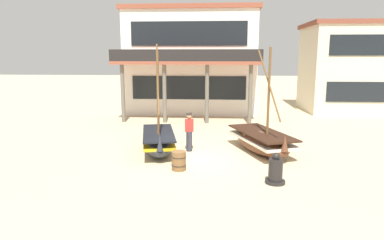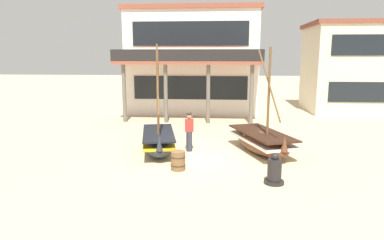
{
  "view_description": "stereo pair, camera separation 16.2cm",
  "coord_description": "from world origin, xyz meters",
  "px_view_note": "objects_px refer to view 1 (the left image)",
  "views": [
    {
      "loc": [
        1.06,
        -13.66,
        4.12
      ],
      "look_at": [
        0.0,
        1.0,
        1.4
      ],
      "focal_mm": 32.7,
      "sensor_mm": 36.0,
      "label": 1
    },
    {
      "loc": [
        1.22,
        -13.65,
        4.12
      ],
      "look_at": [
        0.0,
        1.0,
        1.4
      ],
      "focal_mm": 32.7,
      "sensor_mm": 36.0,
      "label": 2
    }
  ],
  "objects_px": {
    "fisherman_by_hull": "(189,132)",
    "harbor_building_main": "(192,61)",
    "harbor_building_annex": "(371,67)",
    "fishing_boat_centre_large": "(158,141)",
    "capstan_winch": "(275,171)",
    "wooden_barrel": "(179,161)",
    "fishing_boat_near_left": "(262,141)"
  },
  "relations": [
    {
      "from": "fisherman_by_hull",
      "to": "harbor_building_main",
      "type": "height_order",
      "value": "harbor_building_main"
    },
    {
      "from": "harbor_building_main",
      "to": "harbor_building_annex",
      "type": "bearing_deg",
      "value": 0.48
    },
    {
      "from": "harbor_building_main",
      "to": "fishing_boat_centre_large",
      "type": "bearing_deg",
      "value": -92.55
    },
    {
      "from": "fisherman_by_hull",
      "to": "capstan_winch",
      "type": "relative_size",
      "value": 1.63
    },
    {
      "from": "fisherman_by_hull",
      "to": "capstan_winch",
      "type": "bearing_deg",
      "value": -49.9
    },
    {
      "from": "fisherman_by_hull",
      "to": "harbor_building_main",
      "type": "bearing_deg",
      "value": 93.5
    },
    {
      "from": "fisherman_by_hull",
      "to": "harbor_building_annex",
      "type": "height_order",
      "value": "harbor_building_annex"
    },
    {
      "from": "wooden_barrel",
      "to": "harbor_building_annex",
      "type": "height_order",
      "value": "harbor_building_annex"
    },
    {
      "from": "fishing_boat_centre_large",
      "to": "harbor_building_main",
      "type": "xyz_separation_m",
      "value": [
        0.55,
        12.47,
        3.23
      ]
    },
    {
      "from": "fishing_boat_near_left",
      "to": "fisherman_by_hull",
      "type": "xyz_separation_m",
      "value": [
        -3.12,
        0.01,
        0.32
      ]
    },
    {
      "from": "fisherman_by_hull",
      "to": "fishing_boat_near_left",
      "type": "bearing_deg",
      "value": -0.2
    },
    {
      "from": "fishing_boat_near_left",
      "to": "harbor_building_annex",
      "type": "distance_m",
      "value": 15.68
    },
    {
      "from": "fisherman_by_hull",
      "to": "fishing_boat_centre_large",
      "type": "bearing_deg",
      "value": -165.29
    },
    {
      "from": "fishing_boat_centre_large",
      "to": "wooden_barrel",
      "type": "bearing_deg",
      "value": -63.47
    },
    {
      "from": "capstan_winch",
      "to": "harbor_building_main",
      "type": "distance_m",
      "value": 16.63
    },
    {
      "from": "fishing_boat_centre_large",
      "to": "fisherman_by_hull",
      "type": "xyz_separation_m",
      "value": [
        1.3,
        0.34,
        0.32
      ]
    },
    {
      "from": "harbor_building_annex",
      "to": "wooden_barrel",
      "type": "bearing_deg",
      "value": -130.54
    },
    {
      "from": "capstan_winch",
      "to": "harbor_building_annex",
      "type": "xyz_separation_m",
      "value": [
        9.39,
        15.94,
        2.84
      ]
    },
    {
      "from": "fishing_boat_near_left",
      "to": "fisherman_by_hull",
      "type": "distance_m",
      "value": 3.13
    },
    {
      "from": "fishing_boat_near_left",
      "to": "harbor_building_main",
      "type": "distance_m",
      "value": 13.14
    },
    {
      "from": "wooden_barrel",
      "to": "harbor_building_main",
      "type": "relative_size",
      "value": 0.07
    },
    {
      "from": "wooden_barrel",
      "to": "harbor_building_annex",
      "type": "distance_m",
      "value": 19.73
    },
    {
      "from": "capstan_winch",
      "to": "wooden_barrel",
      "type": "height_order",
      "value": "capstan_winch"
    },
    {
      "from": "fishing_boat_near_left",
      "to": "fishing_boat_centre_large",
      "type": "bearing_deg",
      "value": -175.73
    },
    {
      "from": "capstan_winch",
      "to": "harbor_building_annex",
      "type": "bearing_deg",
      "value": 59.5
    },
    {
      "from": "fishing_boat_near_left",
      "to": "capstan_winch",
      "type": "relative_size",
      "value": 4.31
    },
    {
      "from": "harbor_building_annex",
      "to": "harbor_building_main",
      "type": "bearing_deg",
      "value": -179.52
    },
    {
      "from": "fisherman_by_hull",
      "to": "capstan_winch",
      "type": "xyz_separation_m",
      "value": [
        3.12,
        -3.7,
        -0.42
      ]
    },
    {
      "from": "harbor_building_main",
      "to": "harbor_building_annex",
      "type": "distance_m",
      "value": 13.26
    },
    {
      "from": "fishing_boat_centre_large",
      "to": "fisherman_by_hull",
      "type": "relative_size",
      "value": 2.73
    },
    {
      "from": "harbor_building_main",
      "to": "wooden_barrel",
      "type": "bearing_deg",
      "value": -87.79
    },
    {
      "from": "fishing_boat_centre_large",
      "to": "capstan_winch",
      "type": "height_order",
      "value": "fishing_boat_centre_large"
    }
  ]
}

